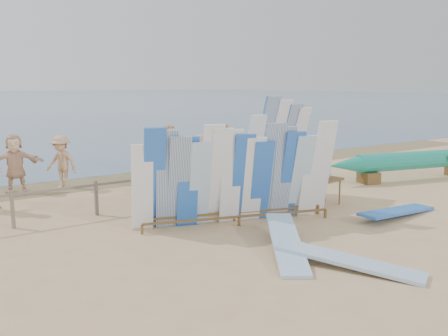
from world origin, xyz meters
TOP-DOWN VIEW (x-y plane):
  - ground at (0.00, 0.00)m, footprint 160.00×160.00m
  - wet_sand_strip at (0.00, 7.20)m, footprint 40.00×2.60m
  - fence at (0.00, 3.00)m, footprint 12.08×0.08m
  - main_surfboard_rack at (0.55, 0.38)m, footprint 4.90×2.08m
  - side_surfboard_rack at (2.91, 1.82)m, footprint 2.71×1.29m
  - outrigger_canoe at (8.90, 1.20)m, footprint 7.01×2.34m
  - vendor_table at (3.59, 0.42)m, footprint 1.00×0.77m
  - flat_board_d at (4.32, -1.42)m, footprint 2.73×0.76m
  - flat_board_b at (0.19, -1.81)m, footprint 1.95×2.55m
  - flat_board_a at (0.59, -3.07)m, footprint 1.72×2.66m
  - beach_chair_left at (0.09, 4.11)m, footprint 0.58×0.59m
  - beach_chair_right at (1.68, 3.72)m, footprint 0.74×0.76m
  - stroller at (0.98, 3.68)m, footprint 0.71×0.83m
  - beachgoer_11 at (-3.14, 7.05)m, footprint 1.76×0.91m
  - beachgoer_6 at (2.20, 4.68)m, footprint 0.57×0.90m
  - beachgoer_8 at (2.49, 4.35)m, footprint 0.88×0.86m
  - beachgoer_4 at (0.54, 5.25)m, footprint 1.02×0.96m
  - beachgoer_5 at (2.12, 6.81)m, footprint 1.83×0.92m
  - beachgoer_7 at (4.33, 6.42)m, footprint 0.71×0.74m
  - beachgoer_3 at (-1.81, 6.74)m, footprint 1.01×1.17m
  - beachgoer_9 at (6.22, 6.25)m, footprint 1.30×1.09m

SIDE VIEW (x-z plane):
  - ground at x=0.00m, z-range 0.00..0.00m
  - wet_sand_strip at x=0.00m, z-range -0.01..0.01m
  - flat_board_d at x=4.32m, z-range -0.13..0.13m
  - flat_board_b at x=0.19m, z-range -0.22..0.22m
  - flat_board_a at x=0.59m, z-range -0.14..0.14m
  - beach_chair_left at x=0.09m, z-range -0.16..0.62m
  - beach_chair_right at x=1.68m, z-range -0.19..0.72m
  - stroller at x=0.98m, z-range -0.09..0.87m
  - vendor_table at x=3.59m, z-range -0.20..1.02m
  - fence at x=0.00m, z-range 0.18..1.08m
  - outrigger_canoe at x=8.90m, z-range 0.14..1.15m
  - beachgoer_4 at x=0.54m, z-range 0.00..1.68m
  - beachgoer_6 at x=2.20m, z-range 0.00..1.71m
  - beachgoer_3 at x=-1.81m, z-range 0.00..1.72m
  - beachgoer_8 at x=2.49m, z-range 0.00..1.72m
  - beachgoer_11 at x=-3.14m, z-range 0.00..1.81m
  - beachgoer_7 at x=4.33m, z-range 0.00..1.82m
  - beachgoer_5 at x=2.12m, z-range 0.00..1.89m
  - beachgoer_9 at x=6.22m, z-range 0.00..1.89m
  - main_surfboard_rack at x=0.55m, z-range -0.13..2.34m
  - side_surfboard_rack at x=2.91m, z-range -0.15..2.87m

